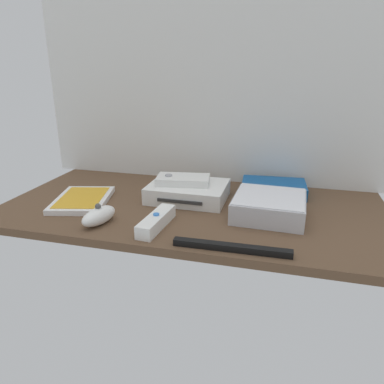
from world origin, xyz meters
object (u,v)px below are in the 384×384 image
Objects in this scene: game_console at (188,191)px; remote_wand at (156,221)px; remote_nunchuk at (99,216)px; sensor_bar at (232,248)px; mini_computer at (269,206)px; network_router at (273,188)px; remote_classic_pad at (183,180)px; game_case at (82,200)px.

game_console is 1.40× the size of remote_wand.
sensor_bar is (32.04, -5.00, -1.34)cm from remote_nunchuk.
mini_computer is at bearing 32.43° from remote_wand.
game_console is 25.14cm from network_router.
remote_classic_pad is (-23.91, 6.66, 2.77)cm from mini_computer.
remote_classic_pad is at bearing 122.73° from sensor_bar.
remote_nunchuk reaches higher than game_case.
network_router is 1.21× the size of remote_classic_pad.
mini_computer reaches higher than network_router.
remote_classic_pad reaches higher than game_case.
game_case is at bearing -159.66° from game_console.
mini_computer reaches higher than game_console.
remote_classic_pad is 0.64× the size of sensor_bar.
remote_nunchuk reaches higher than sensor_bar.
remote_nunchuk is 32.45cm from sensor_bar.
remote_wand reaches higher than sensor_bar.
game_case is 27.92cm from remote_classic_pad.
network_router is 1.73× the size of remote_nunchuk.
game_case reaches higher than sensor_bar.
remote_wand is at bearing -132.91° from network_router.
remote_classic_pad is (-24.25, -10.52, 3.71)cm from network_router.
game_console is 19.81cm from remote_wand.
game_console is 23.35cm from mini_computer.
remote_wand reaches higher than game_case.
game_console is at bearing 68.59° from remote_nunchuk.
network_router is 1.24× the size of remote_wand.
network_router is at bearing 88.86° from mini_computer.
remote_wand is at bearing 22.01° from remote_nunchuk.
mini_computer reaches higher than sensor_bar.
remote_nunchuk is at bearing 170.05° from sensor_bar.
game_case is at bearing -176.15° from mini_computer.
remote_classic_pad reaches higher than remote_nunchuk.
remote_nunchuk reaches higher than network_router.
remote_wand is 20.22cm from remote_classic_pad.
remote_classic_pad reaches higher than mini_computer.
remote_classic_pad is (14.31, 21.48, 3.37)cm from remote_nunchuk.
game_case is at bearing -161.19° from network_router.
network_router is (22.76, 10.67, -0.50)cm from game_console.
mini_computer reaches higher than remote_wand.
mini_computer is 1.64× the size of remote_nunchuk.
remote_wand is 19.57cm from sensor_bar.
remote_nunchuk is (-15.80, -21.33, -0.16)cm from game_console.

